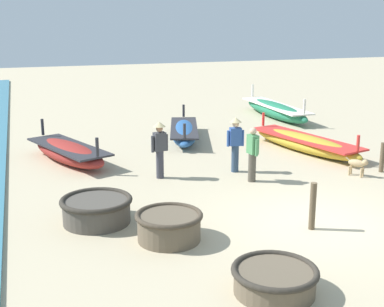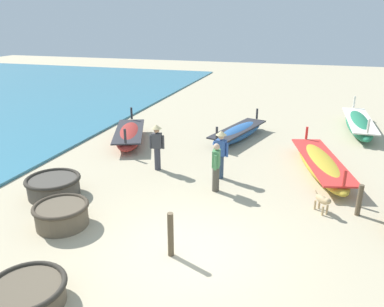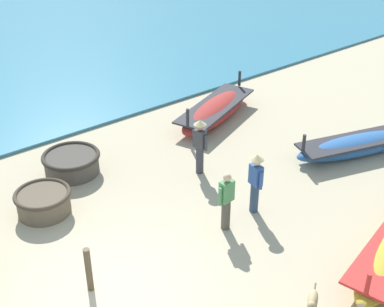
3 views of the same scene
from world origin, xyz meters
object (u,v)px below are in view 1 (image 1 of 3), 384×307
at_px(coracle_weathered, 275,279).
at_px(fisherman_crouching, 252,153).
at_px(long_boat_green_hull, 184,132).
at_px(long_boat_blue_hull, 276,110).
at_px(long_boat_red_hull, 305,143).
at_px(fisherman_hauling, 235,141).
at_px(mooring_post_shoreline, 313,206).
at_px(dog, 358,164).
at_px(mooring_post_inland, 382,157).
at_px(fisherman_standing_left, 160,146).
at_px(coracle_front_left, 169,225).
at_px(coracle_far_right, 97,209).
at_px(long_boat_white_hull, 69,152).

xyz_separation_m(coracle_weathered, fisherman_crouching, (2.23, 5.90, 0.58)).
distance_m(long_boat_green_hull, long_boat_blue_hull, 6.07).
xyz_separation_m(coracle_weathered, long_boat_red_hull, (5.42, 8.50, 0.04)).
bearing_deg(fisherman_hauling, mooring_post_shoreline, -91.06).
distance_m(fisherman_hauling, dog, 3.66).
bearing_deg(mooring_post_inland, fisherman_hauling, 161.56).
distance_m(long_boat_blue_hull, mooring_post_inland, 8.91).
distance_m(long_boat_red_hull, fisherman_crouching, 4.15).
relative_size(coracle_weathered, mooring_post_shoreline, 1.40).
bearing_deg(mooring_post_shoreline, fisherman_hauling, 88.94).
bearing_deg(long_boat_blue_hull, long_boat_red_hull, -107.19).
xyz_separation_m(long_boat_red_hull, fisherman_standing_left, (-5.60, -1.47, 0.66)).
distance_m(long_boat_green_hull, long_boat_red_hull, 4.59).
relative_size(coracle_front_left, mooring_post_inland, 1.59).
bearing_deg(coracle_front_left, long_boat_blue_hull, 54.44).
xyz_separation_m(long_boat_red_hull, mooring_post_inland, (0.93, -2.96, 0.16)).
height_order(coracle_front_left, fisherman_hauling, fisherman_hauling).
relative_size(long_boat_red_hull, mooring_post_shoreline, 4.70).
relative_size(coracle_front_left, fisherman_crouching, 0.92).
distance_m(dog, mooring_post_shoreline, 4.58).
distance_m(coracle_weathered, long_boat_green_hull, 11.64).
xyz_separation_m(long_boat_green_hull, long_boat_blue_hull, (5.31, 2.92, 0.06)).
height_order(coracle_far_right, long_boat_red_hull, long_boat_red_hull).
distance_m(coracle_front_left, fisherman_crouching, 4.67).
relative_size(long_boat_green_hull, mooring_post_inland, 4.78).
bearing_deg(long_boat_red_hull, coracle_weathered, -122.56).
xyz_separation_m(long_boat_red_hull, mooring_post_shoreline, (-3.37, -6.22, 0.25)).
bearing_deg(long_boat_white_hull, long_boat_red_hull, -7.93).
distance_m(coracle_weathered, long_boat_red_hull, 10.08).
relative_size(long_boat_green_hull, long_boat_white_hull, 1.04).
bearing_deg(mooring_post_inland, long_boat_green_hull, 126.60).
xyz_separation_m(fisherman_standing_left, dog, (5.58, -1.64, -0.59)).
xyz_separation_m(fisherman_standing_left, mooring_post_shoreline, (2.23, -4.75, -0.42)).
relative_size(long_boat_green_hull, fisherman_standing_left, 2.60).
bearing_deg(long_boat_white_hull, mooring_post_inland, -24.58).
height_order(long_boat_blue_hull, mooring_post_shoreline, long_boat_blue_hull).
xyz_separation_m(coracle_weathered, dog, (5.41, 5.39, 0.12)).
height_order(long_boat_green_hull, long_boat_red_hull, long_boat_green_hull).
height_order(coracle_weathered, mooring_post_shoreline, mooring_post_shoreline).
relative_size(fisherman_hauling, fisherman_crouching, 1.06).
xyz_separation_m(long_boat_white_hull, fisherman_hauling, (4.68, -2.66, 0.63)).
relative_size(coracle_weathered, fisherman_hauling, 0.90).
height_order(coracle_front_left, coracle_weathered, coracle_front_left).
distance_m(coracle_far_right, long_boat_white_hull, 5.46).
bearing_deg(mooring_post_inland, coracle_far_right, -171.01).
bearing_deg(coracle_weathered, long_boat_red_hull, 57.44).
bearing_deg(fisherman_crouching, mooring_post_shoreline, -92.82).
height_order(coracle_far_right, coracle_weathered, coracle_far_right).
xyz_separation_m(long_boat_green_hull, fisherman_hauling, (0.21, -4.54, 0.66)).
bearing_deg(fisherman_crouching, long_boat_white_hull, 142.17).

